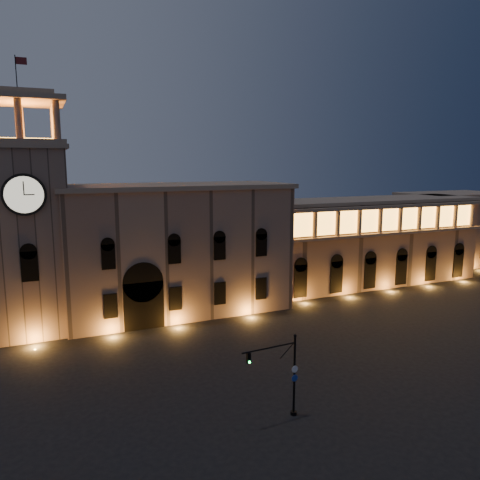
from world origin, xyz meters
The scene contains 6 objects.
ground centered at (0.00, 0.00, 0.00)m, with size 160.00×160.00×0.00m, color black.
government_building centered at (-2.08, 21.93, 8.77)m, with size 30.80×12.80×17.60m.
clock_tower centered at (-20.50, 20.98, 12.50)m, with size 9.80×9.80×32.40m.
colonnade_wing centered at (32.00, 23.92, 7.33)m, with size 40.60×11.50×14.50m.
secondary_building centered at (58.00, 30.00, 7.00)m, with size 20.00×12.00×14.00m, color #806251.
traffic_light centered at (-1.86, -8.84, 3.64)m, with size 5.05×0.75×6.93m.
Camera 1 is at (-19.13, -39.63, 20.37)m, focal length 35.00 mm.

